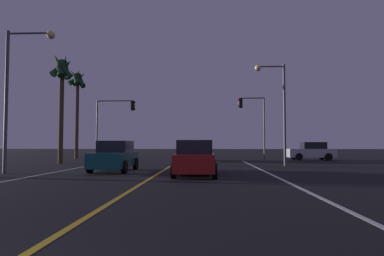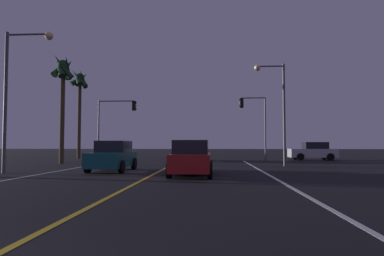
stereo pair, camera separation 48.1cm
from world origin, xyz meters
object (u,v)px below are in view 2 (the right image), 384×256
object	(u,v)px
car_oncoming	(113,156)
traffic_light_near_left	(117,116)
car_ahead_far	(199,152)
palm_tree_left_mid	(63,77)
car_crossing_side	(313,151)
street_lamp_left_mid	(17,81)
street_lamp_right_far	(276,100)
car_lead_same_lane	(191,159)
palm_tree_left_far	(80,87)
traffic_light_near_right	(253,114)

from	to	relation	value
car_oncoming	traffic_light_near_left	xyz separation A→B (m)	(-3.35, 12.04, 3.35)
car_ahead_far	palm_tree_left_mid	xyz separation A→B (m)	(-10.45, -4.70, 5.95)
car_oncoming	traffic_light_near_left	bearing A→B (deg)	-164.43
car_crossing_side	street_lamp_left_mid	xyz separation A→B (m)	(-19.71, -15.40, 3.99)
car_crossing_side	street_lamp_right_far	xyz separation A→B (m)	(-5.03, -8.79, 3.76)
car_crossing_side	street_lamp_right_far	bearing A→B (deg)	60.24
car_oncoming	street_lamp_right_far	xyz separation A→B (m)	(10.06, 4.88, 3.76)
car_oncoming	car_lead_same_lane	bearing A→B (deg)	61.10
car_crossing_side	traffic_light_near_left	xyz separation A→B (m)	(-18.44, -1.64, 3.35)
street_lamp_left_mid	palm_tree_left_far	world-z (taller)	palm_tree_left_far
car_lead_same_lane	street_lamp_right_far	xyz separation A→B (m)	(5.46, 7.42, 3.76)
car_ahead_far	street_lamp_right_far	size ratio (longest dim) A/B	0.60
car_ahead_far	traffic_light_near_left	distance (m)	8.42
car_lead_same_lane	traffic_light_near_right	bearing A→B (deg)	-17.94
street_lamp_right_far	palm_tree_left_mid	size ratio (longest dim) A/B	0.83
car_crossing_side	traffic_light_near_left	world-z (taller)	traffic_light_near_left
car_ahead_far	car_oncoming	world-z (taller)	same
car_ahead_far	traffic_light_near_left	size ratio (longest dim) A/B	0.77
traffic_light_near_left	traffic_light_near_right	bearing A→B (deg)	0.00
car_crossing_side	palm_tree_left_far	distance (m)	24.38
car_oncoming	street_lamp_right_far	size ratio (longest dim) A/B	0.60
car_crossing_side	palm_tree_left_far	bearing A→B (deg)	-4.05
traffic_light_near_right	palm_tree_left_mid	distance (m)	16.52
car_lead_same_lane	street_lamp_left_mid	size ratio (longest dim) A/B	0.58
car_ahead_far	traffic_light_near_left	world-z (taller)	traffic_light_near_left
street_lamp_left_mid	palm_tree_left_far	xyz separation A→B (m)	(-3.68, 17.05, 2.67)
car_lead_same_lane	palm_tree_left_mid	world-z (taller)	palm_tree_left_mid
street_lamp_right_far	traffic_light_near_left	bearing A→B (deg)	-28.08
street_lamp_left_mid	car_oncoming	bearing A→B (deg)	20.46
car_ahead_far	traffic_light_near_right	bearing A→B (deg)	-82.68
car_oncoming	palm_tree_left_mid	distance (m)	10.84
car_lead_same_lane	car_oncoming	bearing A→B (deg)	61.10
car_lead_same_lane	traffic_light_near_left	world-z (taller)	traffic_light_near_left
street_lamp_left_mid	street_lamp_right_far	distance (m)	16.10
traffic_light_near_left	street_lamp_right_far	distance (m)	15.20
car_ahead_far	car_oncoming	xyz separation A→B (m)	(-4.34, -11.40, 0.00)
car_lead_same_lane	traffic_light_near_left	distance (m)	16.93
car_lead_same_lane	palm_tree_left_far	world-z (taller)	palm_tree_left_far
palm_tree_left_far	car_crossing_side	bearing A→B (deg)	-4.05
traffic_light_near_left	palm_tree_left_mid	world-z (taller)	palm_tree_left_mid
street_lamp_left_mid	palm_tree_left_far	size ratio (longest dim) A/B	0.80
car_lead_same_lane	street_lamp_right_far	distance (m)	9.95
palm_tree_left_far	palm_tree_left_mid	bearing A→B (deg)	-75.69
car_ahead_far	car_oncoming	distance (m)	12.20
palm_tree_left_mid	car_ahead_far	bearing A→B (deg)	24.23
car_lead_same_lane	car_ahead_far	bearing A→B (deg)	1.04
traffic_light_near_right	palm_tree_left_far	bearing A→B (deg)	-10.58
traffic_light_near_left	car_lead_same_lane	bearing A→B (deg)	-61.39
car_crossing_side	traffic_light_near_right	distance (m)	6.90
car_crossing_side	palm_tree_left_mid	world-z (taller)	palm_tree_left_mid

